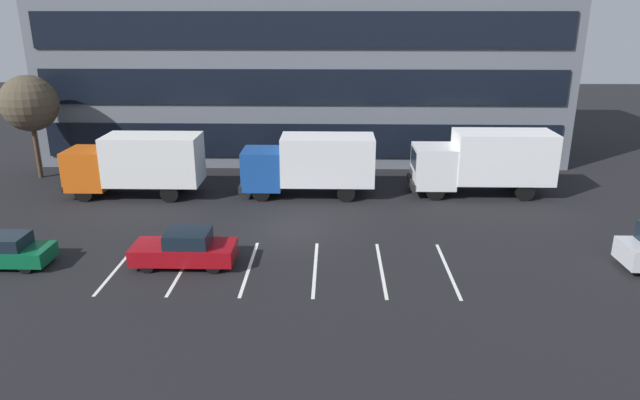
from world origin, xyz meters
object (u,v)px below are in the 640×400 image
object	(u,v)px
box_truck_orange	(137,162)
sedan_maroon	(185,249)
box_truck_white	(485,160)
bare_tree	(29,104)
sedan_forest	(5,251)
box_truck_blue	(311,163)

from	to	relation	value
box_truck_orange	sedan_maroon	distance (m)	10.78
box_truck_white	bare_tree	xyz separation A→B (m)	(-27.96, 2.98, 2.70)
sedan_forest	bare_tree	distance (m)	15.01
sedan_forest	sedan_maroon	bearing A→B (deg)	2.02
box_truck_orange	bare_tree	size ratio (longest dim) A/B	1.19
box_truck_orange	sedan_forest	size ratio (longest dim) A/B	2.00
box_truck_white	bare_tree	size ratio (longest dim) A/B	1.23
box_truck_orange	sedan_forest	world-z (taller)	box_truck_orange
box_truck_orange	sedan_forest	bearing A→B (deg)	-104.84
box_truck_blue	bare_tree	world-z (taller)	bare_tree
box_truck_orange	sedan_maroon	xyz separation A→B (m)	(5.07, -9.43, -1.31)
box_truck_orange	bare_tree	bearing A→B (deg)	154.23
box_truck_blue	bare_tree	distance (m)	18.38
box_truck_orange	box_truck_white	bearing A→B (deg)	2.21
box_truck_orange	bare_tree	world-z (taller)	bare_tree
box_truck_orange	sedan_maroon	size ratio (longest dim) A/B	1.81
sedan_forest	box_truck_blue	bearing A→B (deg)	38.36
box_truck_blue	sedan_forest	distance (m)	16.15
box_truck_blue	bare_tree	xyz separation A→B (m)	(-17.83, 3.47, 2.80)
box_truck_white	sedan_maroon	xyz separation A→B (m)	(-15.11, -10.20, -1.39)
sedan_maroon	sedan_forest	size ratio (longest dim) A/B	1.11
box_truck_white	sedan_maroon	world-z (taller)	box_truck_white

